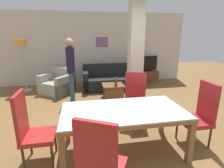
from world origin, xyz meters
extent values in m
plane|color=brown|center=(0.00, 0.00, 0.00)|extent=(18.00, 18.00, 0.00)
cube|color=beige|center=(0.00, 4.50, 1.35)|extent=(7.20, 0.06, 2.70)
cube|color=brown|center=(0.26, 4.46, 1.60)|extent=(0.44, 0.02, 0.36)
cube|color=#8C598C|center=(0.26, 4.45, 1.60)|extent=(0.40, 0.01, 0.32)
cube|color=beige|center=(0.74, 1.73, 1.35)|extent=(0.34, 0.30, 2.70)
cube|color=brown|center=(0.00, -0.47, 0.69)|extent=(1.90, 0.06, 0.06)
cube|color=brown|center=(0.00, 0.47, 0.69)|extent=(1.90, 0.06, 0.06)
cube|color=brown|center=(-0.92, 0.00, 0.69)|extent=(0.06, 0.88, 0.06)
cube|color=brown|center=(0.92, 0.00, 0.69)|extent=(0.06, 0.88, 0.06)
cube|color=silver|center=(0.00, 0.00, 0.73)|extent=(1.88, 0.98, 0.01)
cube|color=brown|center=(-0.90, -0.45, 0.33)|extent=(0.08, 0.08, 0.66)
cube|color=brown|center=(0.90, -0.45, 0.33)|extent=(0.08, 0.08, 0.66)
cube|color=brown|center=(-0.90, 0.45, 0.33)|extent=(0.08, 0.08, 0.66)
cube|color=brown|center=(0.90, 0.45, 0.33)|extent=(0.08, 0.08, 0.66)
cube|color=#A42126|center=(0.43, 0.82, 0.41)|extent=(0.62, 0.62, 0.07)
cube|color=#A42126|center=(0.52, 1.01, 0.77)|extent=(0.41, 0.25, 0.65)
cylinder|color=#43371A|center=(0.51, 0.57, 0.19)|extent=(0.04, 0.04, 0.38)
cylinder|color=#43371A|center=(0.17, 0.74, 0.19)|extent=(0.04, 0.04, 0.38)
cylinder|color=#43371A|center=(0.68, 0.91, 0.19)|extent=(0.04, 0.04, 0.38)
cylinder|color=#43371A|center=(0.35, 1.08, 0.19)|extent=(0.04, 0.04, 0.38)
cube|color=maroon|center=(-0.52, -0.99, 0.77)|extent=(0.41, 0.25, 0.65)
cube|color=#A72323|center=(-1.27, 0.00, 0.41)|extent=(0.46, 0.46, 0.07)
cube|color=#A72323|center=(-1.47, 0.00, 0.77)|extent=(0.05, 0.44, 0.65)
cylinder|color=#43371A|center=(-1.08, 0.19, 0.19)|extent=(0.04, 0.04, 0.38)
cylinder|color=#43371A|center=(-1.08, -0.19, 0.19)|extent=(0.04, 0.04, 0.38)
cylinder|color=#43371A|center=(-1.46, 0.19, 0.19)|extent=(0.04, 0.04, 0.38)
cylinder|color=#43371A|center=(-1.46, -0.19, 0.19)|extent=(0.04, 0.04, 0.38)
cube|color=maroon|center=(1.26, 0.00, 0.41)|extent=(0.46, 0.46, 0.07)
cube|color=maroon|center=(1.47, 0.00, 0.77)|extent=(0.05, 0.44, 0.65)
cylinder|color=#43371A|center=(1.07, -0.19, 0.19)|extent=(0.04, 0.04, 0.38)
cylinder|color=#43371A|center=(1.07, 0.19, 0.19)|extent=(0.04, 0.04, 0.38)
cylinder|color=#43371A|center=(1.45, -0.19, 0.19)|extent=(0.04, 0.04, 0.38)
cylinder|color=#43371A|center=(1.45, 0.19, 0.19)|extent=(0.04, 0.04, 0.38)
cube|color=black|center=(0.43, 3.48, 0.21)|extent=(1.93, 0.86, 0.42)
cube|color=black|center=(0.43, 3.82, 0.64)|extent=(1.93, 0.18, 0.44)
cube|color=black|center=(1.31, 3.48, 0.33)|extent=(0.16, 0.86, 0.66)
cube|color=black|center=(-0.46, 3.48, 0.33)|extent=(0.16, 0.86, 0.66)
cube|color=#9FA093|center=(-1.39, 3.32, 0.20)|extent=(1.23, 1.22, 0.40)
cube|color=#9FA093|center=(-1.19, 3.59, 0.60)|extent=(0.82, 0.68, 0.40)
cube|color=#9FA093|center=(-1.09, 3.09, 0.31)|extent=(0.63, 0.77, 0.62)
cube|color=#9FA093|center=(-1.69, 3.55, 0.31)|extent=(0.63, 0.77, 0.62)
cube|color=brown|center=(0.33, 2.57, 0.39)|extent=(0.64, 0.59, 0.04)
cube|color=brown|center=(0.33, 2.57, 0.19)|extent=(0.56, 0.51, 0.37)
cylinder|color=#4C2D14|center=(0.39, 2.42, 0.50)|extent=(0.08, 0.08, 0.18)
cylinder|color=#4C2D14|center=(0.39, 2.42, 0.62)|extent=(0.03, 0.03, 0.06)
cylinder|color=#B7B7BC|center=(0.39, 2.42, 0.66)|extent=(0.03, 0.03, 0.01)
cube|color=brown|center=(2.01, 4.22, 0.23)|extent=(0.99, 0.40, 0.45)
cube|color=black|center=(2.01, 4.22, 0.47)|extent=(0.46, 0.31, 0.03)
cube|color=black|center=(2.01, 4.22, 0.76)|extent=(1.03, 0.33, 0.56)
cylinder|color=#B7B7BC|center=(-2.48, 3.81, 0.01)|extent=(0.34, 0.34, 0.02)
cylinder|color=#B7B7BC|center=(-2.48, 3.81, 0.77)|extent=(0.04, 0.04, 1.49)
cylinder|color=#F29E38|center=(-2.48, 3.81, 1.62)|extent=(0.38, 0.38, 0.22)
cylinder|color=#304A63|center=(-0.88, 2.58, 0.43)|extent=(0.13, 0.13, 0.86)
cylinder|color=#304A63|center=(-0.87, 2.41, 0.43)|extent=(0.13, 0.13, 0.86)
cube|color=#1D1438|center=(-0.88, 2.50, 1.20)|extent=(0.24, 0.39, 0.68)
sphere|color=tan|center=(-0.88, 2.50, 1.66)|extent=(0.23, 0.23, 0.23)
camera|label=1|loc=(-0.63, -2.42, 1.84)|focal=28.00mm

